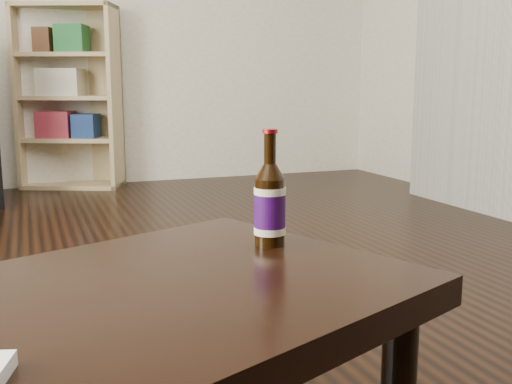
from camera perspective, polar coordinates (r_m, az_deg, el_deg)
name	(u,v)px	position (r m, az deg, el deg)	size (l,w,h in m)	color
floor	(130,351)	(1.77, -11.90, -14.56)	(5.00, 6.00, 0.01)	black
bookshelf	(69,94)	(4.56, -17.37, 8.91)	(0.76, 0.56, 1.29)	tan
coffee_table	(87,339)	(0.96, -15.77, -13.30)	(1.24, 0.99, 0.41)	black
beer_bottle	(270,205)	(1.21, 1.32, -1.23)	(0.08, 0.08, 0.24)	black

